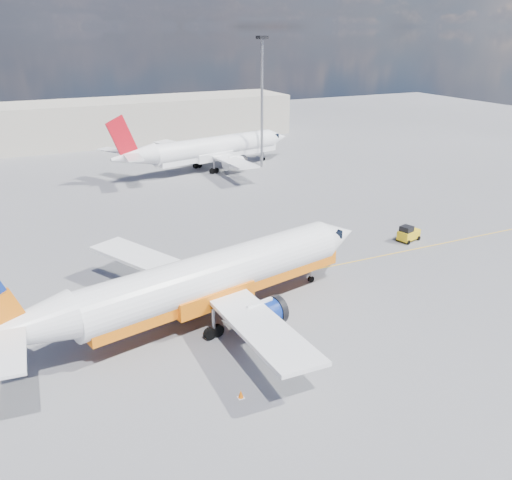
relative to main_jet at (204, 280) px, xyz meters
name	(u,v)px	position (x,y,z in m)	size (l,w,h in m)	color
ground	(268,296)	(6.35, 1.83, -3.47)	(240.00, 240.00, 0.00)	#5D5D61
taxi_line	(252,282)	(6.35, 4.83, -3.46)	(70.00, 0.15, 0.01)	yellow
terminal_main	(117,121)	(11.35, 76.83, 0.53)	(70.00, 14.00, 8.00)	#B9B09F
main_jet	(204,280)	(0.00, 0.00, 0.00)	(34.48, 26.45, 10.41)	white
second_jet	(210,149)	(18.81, 46.16, -0.14)	(33.08, 25.44, 9.98)	white
gse_tug	(408,234)	(25.74, 7.02, -2.64)	(2.74, 2.12, 1.75)	black
traffic_cone	(241,394)	(-1.62, -10.08, -3.20)	(0.39, 0.39, 0.55)	white
floodlight_mast	(262,91)	(27.11, 44.53, 8.60)	(1.47, 1.47, 20.13)	gray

